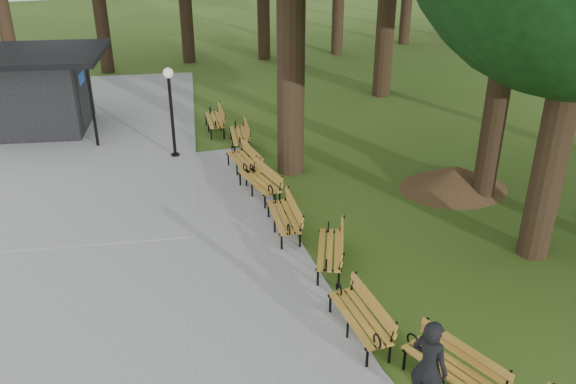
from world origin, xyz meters
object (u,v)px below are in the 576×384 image
object	(u,v)px
person	(429,367)
bench_8	(239,136)
bench_9	(214,120)
bench_4	(330,250)
bench_7	(244,162)
kiosk	(33,92)
bench_2	(452,371)
bench_6	(259,182)
bench_5	(283,217)
bench_3	(359,318)
lamp_post	(170,93)
dirt_mound	(455,177)

from	to	relation	value
person	bench_8	distance (m)	12.08
person	bench_9	bearing A→B (deg)	-25.35
bench_4	bench_7	size ratio (longest dim) A/B	1.00
kiosk	bench_2	xyz separation A→B (m)	(6.88, -15.92, -0.98)
bench_8	bench_6	bearing A→B (deg)	3.23
kiosk	bench_5	size ratio (longest dim) A/B	2.39
person	bench_5	distance (m)	6.19
bench_6	bench_8	bearing A→B (deg)	164.84
bench_3	bench_8	world-z (taller)	same
bench_6	bench_5	bearing A→B (deg)	-9.38
lamp_post	bench_5	world-z (taller)	lamp_post
bench_2	kiosk	bearing A→B (deg)	-175.48
bench_5	kiosk	bearing A→B (deg)	-142.68
bench_2	bench_4	xyz separation A→B (m)	(-0.44, 4.18, 0.00)
person	bench_3	world-z (taller)	person
dirt_mound	bench_8	bearing A→B (deg)	134.76
bench_8	bench_5	bearing A→B (deg)	5.35
dirt_mound	bench_5	xyz separation A→B (m)	(-5.43, -0.86, 0.10)
bench_4	bench_8	bearing A→B (deg)	-155.60
bench_9	bench_5	bearing A→B (deg)	5.75
lamp_post	bench_7	world-z (taller)	lamp_post
person	bench_3	size ratio (longest dim) A/B	0.92
bench_5	bench_8	distance (m)	5.91
bench_4	bench_9	world-z (taller)	same
bench_7	bench_9	world-z (taller)	same
bench_8	bench_9	distance (m)	1.88
bench_6	bench_8	xyz separation A→B (m)	(0.41, 3.72, 0.00)
person	bench_4	bearing A→B (deg)	-28.86
kiosk	dirt_mound	world-z (taller)	kiosk
kiosk	bench_7	size ratio (longest dim) A/B	2.39
bench_3	bench_8	xyz separation A→B (m)	(0.36, 10.09, 0.00)
person	bench_7	world-z (taller)	person
lamp_post	bench_2	size ratio (longest dim) A/B	1.53
dirt_mound	bench_9	distance (m)	8.76
bench_4	bench_9	bearing A→B (deg)	-153.05
bench_2	dirt_mound	bearing A→B (deg)	127.67
kiosk	bench_3	size ratio (longest dim) A/B	2.39
kiosk	bench_9	size ratio (longest dim) A/B	2.39
bench_4	bench_8	distance (m)	7.68
bench_2	bench_8	world-z (taller)	same
dirt_mound	bench_2	world-z (taller)	bench_2
bench_7	bench_8	distance (m)	2.26
person	bench_7	distance (m)	9.87
person	bench_2	distance (m)	0.78
bench_5	bench_9	bearing A→B (deg)	-173.54
bench_6	bench_9	xyz separation A→B (m)	(-0.02, 5.55, 0.00)
bench_6	bench_7	world-z (taller)	same
bench_4	bench_5	xyz separation A→B (m)	(-0.48, 1.78, 0.00)
bench_3	bench_4	world-z (taller)	same
bench_2	lamp_post	bearing A→B (deg)	173.84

